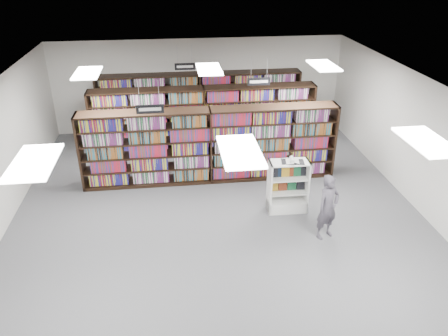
{
  "coord_description": "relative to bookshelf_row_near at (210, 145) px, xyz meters",
  "views": [
    {
      "loc": [
        -0.99,
        -8.92,
        5.92
      ],
      "look_at": [
        0.19,
        0.5,
        1.1
      ],
      "focal_mm": 35.0,
      "sensor_mm": 36.0,
      "label": 1
    }
  ],
  "objects": [
    {
      "name": "floor",
      "position": [
        0.0,
        -2.0,
        -1.05
      ],
      "size": [
        12.0,
        12.0,
        0.0
      ],
      "primitive_type": "plane",
      "color": "#49494D",
      "rests_on": "ground"
    },
    {
      "name": "bookshelf_row_near",
      "position": [
        0.0,
        0.0,
        0.0
      ],
      "size": [
        7.0,
        0.6,
        2.1
      ],
      "color": "black",
      "rests_on": "floor"
    },
    {
      "name": "endcap_display",
      "position": [
        1.73,
        -1.81,
        -0.58
      ],
      "size": [
        0.97,
        0.5,
        1.35
      ],
      "rotation": [
        0.0,
        0.0,
        -0.02
      ],
      "color": "white",
      "rests_on": "floor"
    },
    {
      "name": "open_book",
      "position": [
        1.79,
        -1.87,
        0.33
      ],
      "size": [
        0.58,
        0.39,
        0.12
      ],
      "rotation": [
        0.0,
        0.0,
        -0.17
      ],
      "color": "black",
      "rests_on": "endcap_display"
    },
    {
      "name": "troffer_back_center",
      "position": [
        0.0,
        0.0,
        2.11
      ],
      "size": [
        0.6,
        1.2,
        0.04
      ],
      "primitive_type": "cube",
      "color": "white",
      "rests_on": "ceiling"
    },
    {
      "name": "aisle_sign_center",
      "position": [
        -0.5,
        3.0,
        1.48
      ],
      "size": [
        0.65,
        0.02,
        0.8
      ],
      "color": "#B2B2B7",
      "rests_on": "ceiling"
    },
    {
      "name": "bookshelf_row_mid",
      "position": [
        0.0,
        2.0,
        0.0
      ],
      "size": [
        7.0,
        0.6,
        2.1
      ],
      "color": "black",
      "rests_on": "floor"
    },
    {
      "name": "troffer_front_right",
      "position": [
        3.0,
        -5.0,
        2.11
      ],
      "size": [
        0.6,
        1.2,
        0.04
      ],
      "primitive_type": "cube",
      "color": "white",
      "rests_on": "ceiling"
    },
    {
      "name": "troffer_front_left",
      "position": [
        -3.0,
        -5.0,
        2.11
      ],
      "size": [
        0.6,
        1.2,
        0.04
      ],
      "primitive_type": "cube",
      "color": "white",
      "rests_on": "ceiling"
    },
    {
      "name": "troffer_back_left",
      "position": [
        -3.0,
        0.0,
        2.11
      ],
      "size": [
        0.6,
        1.2,
        0.04
      ],
      "primitive_type": "cube",
      "color": "white",
      "rests_on": "ceiling"
    },
    {
      "name": "troffer_front_center",
      "position": [
        0.0,
        -5.0,
        2.11
      ],
      "size": [
        0.6,
        1.2,
        0.04
      ],
      "primitive_type": "cube",
      "color": "white",
      "rests_on": "ceiling"
    },
    {
      "name": "shopper",
      "position": [
        2.32,
        -3.05,
        -0.28
      ],
      "size": [
        0.67,
        0.57,
        1.55
      ],
      "primitive_type": "imported",
      "rotation": [
        0.0,
        0.0,
        0.42
      ],
      "color": "#48444E",
      "rests_on": "floor"
    },
    {
      "name": "troffer_back_right",
      "position": [
        3.0,
        0.0,
        2.11
      ],
      "size": [
        0.6,
        1.2,
        0.04
      ],
      "primitive_type": "cube",
      "color": "white",
      "rests_on": "ceiling"
    },
    {
      "name": "aisle_sign_left",
      "position": [
        -1.5,
        -1.0,
        1.48
      ],
      "size": [
        0.65,
        0.02,
        0.8
      ],
      "color": "#B2B2B7",
      "rests_on": "ceiling"
    },
    {
      "name": "wall_right",
      "position": [
        5.0,
        -2.0,
        0.55
      ],
      "size": [
        0.1,
        12.0,
        3.2
      ],
      "primitive_type": "cube",
      "color": "silver",
      "rests_on": "ground"
    },
    {
      "name": "ceiling",
      "position": [
        0.0,
        -2.0,
        2.15
      ],
      "size": [
        10.0,
        12.0,
        0.1
      ],
      "primitive_type": "cube",
      "color": "silver",
      "rests_on": "wall_back"
    },
    {
      "name": "aisle_sign_right",
      "position": [
        1.5,
        1.0,
        1.48
      ],
      "size": [
        0.65,
        0.02,
        0.8
      ],
      "color": "#B2B2B7",
      "rests_on": "ceiling"
    },
    {
      "name": "wall_back",
      "position": [
        0.0,
        4.0,
        0.55
      ],
      "size": [
        10.0,
        0.1,
        3.2
      ],
      "primitive_type": "cube",
      "color": "silver",
      "rests_on": "ground"
    },
    {
      "name": "bookshelf_row_far",
      "position": [
        0.0,
        3.7,
        0.0
      ],
      "size": [
        7.0,
        0.6,
        2.1
      ],
      "color": "black",
      "rests_on": "floor"
    }
  ]
}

